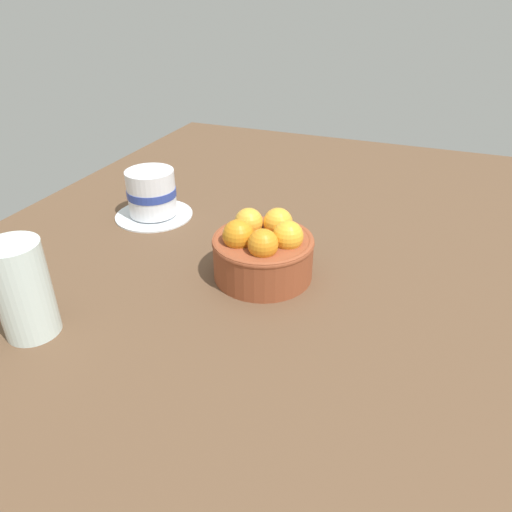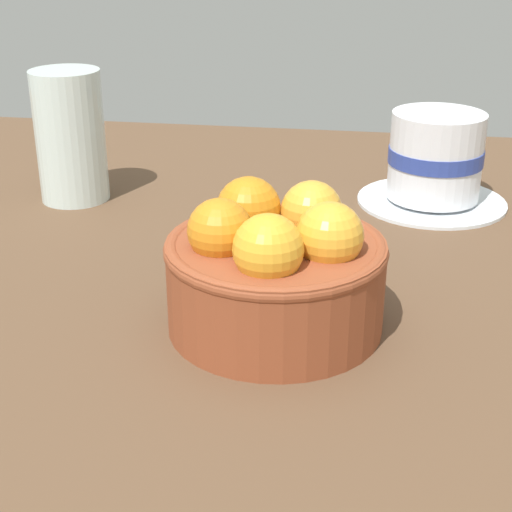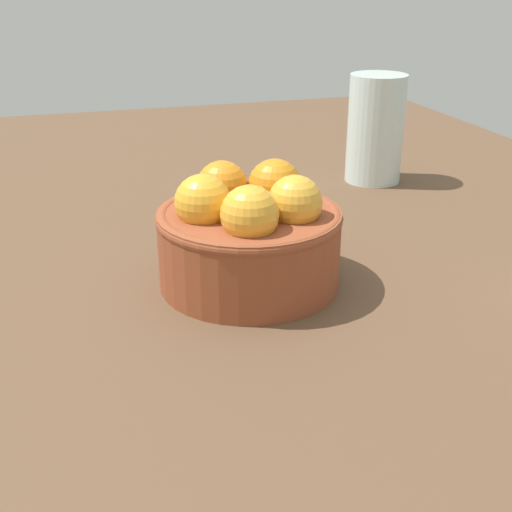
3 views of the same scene
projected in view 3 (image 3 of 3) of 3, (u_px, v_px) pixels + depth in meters
The scene contains 3 objects.
ground_plane at pixel (249, 306), 51.34cm from camera, with size 135.99×94.76×3.98cm, color brown.
terracotta_bowl at pixel (249, 234), 48.93cm from camera, with size 13.67×13.67×8.84cm.
water_glass at pixel (375, 129), 72.00cm from camera, with size 6.08×6.08×11.55cm, color silver.
Camera 3 is at (-43.57, 12.79, 22.29)cm, focal length 46.71 mm.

